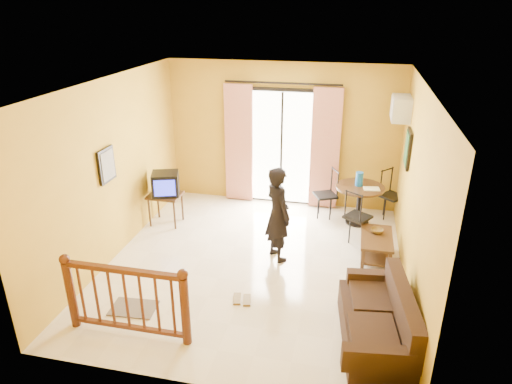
% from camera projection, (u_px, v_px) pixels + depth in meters
% --- Properties ---
extents(ground, '(5.00, 5.00, 0.00)m').
position_uv_depth(ground, '(254.00, 264.00, 7.16)').
color(ground, beige).
rests_on(ground, ground).
extents(room_shell, '(5.00, 5.00, 5.00)m').
position_uv_depth(room_shell, '(254.00, 162.00, 6.50)').
color(room_shell, white).
rests_on(room_shell, ground).
extents(balcony_door, '(2.25, 0.14, 2.46)m').
position_uv_depth(balcony_door, '(281.00, 147.00, 8.88)').
color(balcony_door, black).
rests_on(balcony_door, ground).
extents(tv_table, '(0.58, 0.48, 0.58)m').
position_uv_depth(tv_table, '(165.00, 198.00, 8.30)').
color(tv_table, black).
rests_on(tv_table, ground).
extents(television, '(0.57, 0.54, 0.42)m').
position_uv_depth(television, '(166.00, 184.00, 8.18)').
color(television, black).
rests_on(television, tv_table).
extents(picture_left, '(0.05, 0.42, 0.52)m').
position_uv_depth(picture_left, '(107.00, 165.00, 6.82)').
color(picture_left, black).
rests_on(picture_left, room_shell).
extents(dining_table, '(0.88, 0.88, 0.73)m').
position_uv_depth(dining_table, '(359.00, 194.00, 8.28)').
color(dining_table, black).
rests_on(dining_table, ground).
extents(water_jug, '(0.14, 0.14, 0.25)m').
position_uv_depth(water_jug, '(359.00, 179.00, 8.20)').
color(water_jug, '#1253AA').
rests_on(water_jug, dining_table).
extents(serving_tray, '(0.30, 0.22, 0.02)m').
position_uv_depth(serving_tray, '(371.00, 189.00, 8.08)').
color(serving_tray, '#F1EECD').
rests_on(serving_tray, dining_table).
extents(dining_chairs, '(1.77, 1.59, 0.95)m').
position_uv_depth(dining_chairs, '(356.00, 224.00, 8.43)').
color(dining_chairs, black).
rests_on(dining_chairs, ground).
extents(air_conditioner, '(0.31, 0.60, 0.40)m').
position_uv_depth(air_conditioner, '(401.00, 108.00, 7.66)').
color(air_conditioner, silver).
rests_on(air_conditioner, room_shell).
extents(botanical_print, '(0.05, 0.50, 0.60)m').
position_uv_depth(botanical_print, '(408.00, 149.00, 7.24)').
color(botanical_print, black).
rests_on(botanical_print, room_shell).
extents(coffee_table, '(0.49, 0.88, 0.39)m').
position_uv_depth(coffee_table, '(376.00, 244.00, 7.23)').
color(coffee_table, black).
rests_on(coffee_table, ground).
extents(bowl, '(0.22, 0.22, 0.06)m').
position_uv_depth(bowl, '(377.00, 231.00, 7.29)').
color(bowl, brown).
rests_on(bowl, coffee_table).
extents(sofa, '(0.93, 1.70, 0.77)m').
position_uv_depth(sofa, '(380.00, 323.00, 5.42)').
color(sofa, black).
rests_on(sofa, ground).
extents(standing_person, '(0.64, 0.67, 1.54)m').
position_uv_depth(standing_person, '(278.00, 214.00, 7.06)').
color(standing_person, black).
rests_on(standing_person, ground).
extents(stair_balustrade, '(1.63, 0.13, 1.04)m').
position_uv_depth(stair_balustrade, '(126.00, 296.00, 5.46)').
color(stair_balustrade, '#471E0F').
rests_on(stair_balustrade, ground).
extents(doormat, '(0.63, 0.44, 0.02)m').
position_uv_depth(doormat, '(134.00, 308.00, 6.13)').
color(doormat, '#5C534A').
rests_on(doormat, ground).
extents(sandals, '(0.29, 0.27, 0.03)m').
position_uv_depth(sandals, '(242.00, 299.00, 6.30)').
color(sandals, brown).
rests_on(sandals, ground).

